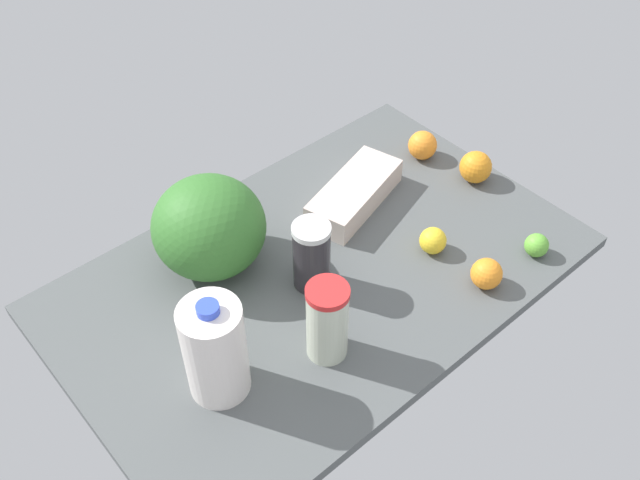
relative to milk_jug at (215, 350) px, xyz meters
The scene contains 11 objects.
countertop 39.37cm from the milk_jug, 16.18° to the left, with size 120.00×76.00×3.00cm, color #505555.
milk_jug is the anchor object (origin of this frame).
tumbler_cup 23.19cm from the milk_jug, 19.55° to the right, with size 8.84×8.84×19.21cm.
shaker_bottle 33.20cm from the milk_jug, 15.51° to the left, with size 8.64×8.64×17.48cm.
egg_carton 62.21cm from the milk_jug, 21.05° to the left, with size 29.32×11.72×6.74cm, color beige.
watermelon 34.13cm from the milk_jug, 56.99° to the left, with size 25.75×25.75×23.13cm, color #34702B.
orange_near_front 64.01cm from the milk_jug, 16.11° to the right, with size 7.23×7.23×7.23cm, color orange.
orange_loose 88.25cm from the milk_jug, 15.84° to the left, with size 7.87×7.87×7.87cm, color orange.
lime_by_jug 80.44cm from the milk_jug, 13.88° to the right, with size 5.72×5.72×5.72cm, color #60AF38.
orange_beside_bowl 88.55cm from the milk_jug, ahead, with size 8.48×8.48×8.48cm, color orange.
lemon_far_back 60.68cm from the milk_jug, ahead, with size 6.48×6.48×6.48cm, color yellow.
Camera 1 is at (-73.94, -84.54, 125.19)cm, focal length 40.00 mm.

